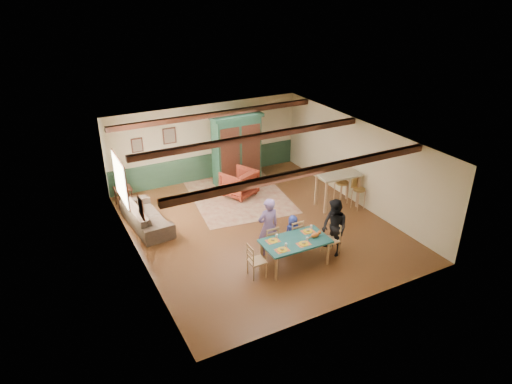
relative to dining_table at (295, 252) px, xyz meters
name	(u,v)px	position (x,y,z in m)	size (l,w,h in m)	color
floor	(260,226)	(0.11, 2.10, -0.35)	(8.00, 8.00, 0.00)	#4D2A15
wall_back	(206,142)	(0.11, 6.10, 1.00)	(7.00, 0.02, 2.70)	beige
wall_left	(135,212)	(-3.39, 2.10, 1.00)	(0.02, 8.00, 2.70)	beige
wall_right	(359,163)	(3.61, 2.10, 1.00)	(0.02, 8.00, 2.70)	beige
ceiling	(260,139)	(0.11, 2.10, 2.35)	(7.00, 8.00, 0.02)	white
wainscot_back	(207,166)	(0.11, 6.08, 0.10)	(6.95, 0.03, 0.90)	#1F3928
ceiling_beam_front	(307,172)	(0.11, -0.20, 2.26)	(6.95, 0.16, 0.16)	black
ceiling_beam_mid	(253,138)	(0.11, 2.50, 2.26)	(6.95, 0.16, 0.16)	black
ceiling_beam_back	(216,114)	(0.11, 5.10, 2.26)	(6.95, 0.16, 0.16)	black
window_left	(120,180)	(-3.36, 3.80, 1.20)	(0.06, 1.60, 1.30)	white
picture_left_wall	(141,207)	(-3.36, 1.50, 1.40)	(0.04, 0.42, 0.52)	gray
picture_back_a	(169,136)	(-1.19, 6.07, 1.45)	(0.45, 0.04, 0.55)	gray
picture_back_b	(137,145)	(-2.29, 6.07, 1.30)	(0.38, 0.04, 0.48)	gray
dining_table	(295,252)	(0.00, 0.00, 0.00)	(1.68, 0.93, 0.70)	#1A5352
dining_chair_far_left	(269,240)	(-0.36, 0.68, 0.09)	(0.39, 0.41, 0.89)	#A67C53
dining_chair_far_right	(294,234)	(0.38, 0.67, 0.09)	(0.39, 0.41, 0.89)	#A67C53
dining_chair_end_left	(257,260)	(-1.07, 0.02, 0.09)	(0.39, 0.41, 0.89)	#A67C53
dining_chair_end_right	(330,239)	(1.07, -0.02, 0.09)	(0.39, 0.41, 0.89)	#A67C53
person_man	(268,227)	(-0.36, 0.75, 0.45)	(0.59, 0.38, 1.61)	#755C9E
person_woman	(334,228)	(1.17, -0.02, 0.42)	(0.75, 0.58, 1.54)	black
person_child	(293,231)	(0.39, 0.74, 0.12)	(0.46, 0.30, 0.94)	navy
cat	(315,235)	(0.51, -0.10, 0.43)	(0.34, 0.13, 0.17)	orange
place_setting_near_left	(282,248)	(-0.52, -0.22, 0.40)	(0.37, 0.28, 0.11)	yellow
place_setting_near_center	(304,242)	(0.09, -0.23, 0.40)	(0.37, 0.28, 0.11)	yellow
place_setting_far_left	(273,239)	(-0.51, 0.24, 0.40)	(0.37, 0.28, 0.11)	yellow
place_setting_far_right	(308,230)	(0.52, 0.22, 0.40)	(0.37, 0.28, 0.11)	yellow
area_rug	(239,197)	(0.43, 4.12, -0.34)	(2.97, 3.53, 0.01)	#C3B38D
armoire	(237,150)	(0.86, 5.19, 0.90)	(1.76, 0.71, 2.49)	#143224
armchair	(239,183)	(0.49, 4.26, 0.10)	(0.96, 0.99, 0.90)	#521610
sofa	(146,216)	(-2.79, 3.66, -0.02)	(2.28, 0.89, 0.67)	#3A2D24
end_table	(124,197)	(-3.07, 5.26, -0.04)	(0.51, 0.51, 0.62)	black
table_lamp	(121,180)	(-3.07, 5.26, 0.56)	(0.32, 0.32, 0.57)	tan
counter_table	(337,190)	(2.89, 2.14, 0.21)	(1.34, 0.78, 1.12)	#B6AF8E
bar_stool_left	(342,187)	(3.14, 2.25, 0.22)	(0.40, 0.44, 1.14)	#A68040
bar_stool_right	(359,193)	(3.38, 1.68, 0.18)	(0.38, 0.41, 1.07)	#A68040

